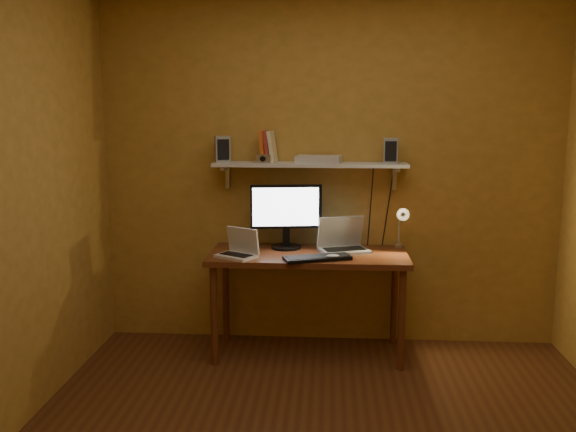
# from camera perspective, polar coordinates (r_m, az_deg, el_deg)

# --- Properties ---
(room) EXTENTS (3.44, 3.24, 2.64)m
(room) POSITION_cam_1_polar(r_m,az_deg,el_deg) (2.96, 3.90, 1.10)
(room) COLOR #5A3217
(room) RESTS_ON ground
(desk) EXTENTS (1.40, 0.60, 0.75)m
(desk) POSITION_cam_1_polar(r_m,az_deg,el_deg) (4.35, 1.92, -4.59)
(desk) COLOR brown
(desk) RESTS_ON ground
(wall_shelf) EXTENTS (1.40, 0.25, 0.21)m
(wall_shelf) POSITION_cam_1_polar(r_m,az_deg,el_deg) (4.42, 2.06, 4.79)
(wall_shelf) COLOR silver
(wall_shelf) RESTS_ON room
(monitor) EXTENTS (0.52, 0.25, 0.47)m
(monitor) POSITION_cam_1_polar(r_m,az_deg,el_deg) (4.43, -0.17, 0.30)
(monitor) COLOR black
(monitor) RESTS_ON desk
(laptop) EXTENTS (0.40, 0.34, 0.25)m
(laptop) POSITION_cam_1_polar(r_m,az_deg,el_deg) (4.40, 5.12, -2.41)
(laptop) COLOR #94989C
(laptop) RESTS_ON desk
(netbook) EXTENTS (0.32, 0.29, 0.20)m
(netbook) POSITION_cam_1_polar(r_m,az_deg,el_deg) (4.23, -4.58, -3.07)
(netbook) COLOR silver
(netbook) RESTS_ON desk
(keyboard) EXTENTS (0.48, 0.29, 0.02)m
(keyboard) POSITION_cam_1_polar(r_m,az_deg,el_deg) (4.14, 2.75, -3.95)
(keyboard) COLOR black
(keyboard) RESTS_ON desk
(mouse) EXTENTS (0.11, 0.08, 0.04)m
(mouse) POSITION_cam_1_polar(r_m,az_deg,el_deg) (4.15, 4.22, -3.83)
(mouse) COLOR silver
(mouse) RESTS_ON desk
(desk_lamp) EXTENTS (0.09, 0.23, 0.38)m
(desk_lamp) POSITION_cam_1_polar(r_m,az_deg,el_deg) (4.44, 10.55, -0.57)
(desk_lamp) COLOR silver
(desk_lamp) RESTS_ON desk
(speaker_left) EXTENTS (0.13, 0.13, 0.19)m
(speaker_left) POSITION_cam_1_polar(r_m,az_deg,el_deg) (4.49, -6.17, 6.24)
(speaker_left) COLOR #94989C
(speaker_left) RESTS_ON wall_shelf
(speaker_right) EXTENTS (0.11, 0.11, 0.18)m
(speaker_right) POSITION_cam_1_polar(r_m,az_deg,el_deg) (4.42, 9.59, 6.04)
(speaker_right) COLOR #94989C
(speaker_right) RESTS_ON wall_shelf
(books) EXTENTS (0.13, 0.16, 0.23)m
(books) POSITION_cam_1_polar(r_m,az_deg,el_deg) (4.45, -1.89, 6.51)
(books) COLOR #CC571B
(books) RESTS_ON wall_shelf
(shelf_camera) EXTENTS (0.11, 0.06, 0.06)m
(shelf_camera) POSITION_cam_1_polar(r_m,az_deg,el_deg) (4.38, -2.30, 5.38)
(shelf_camera) COLOR silver
(shelf_camera) RESTS_ON wall_shelf
(router) EXTENTS (0.34, 0.25, 0.05)m
(router) POSITION_cam_1_polar(r_m,az_deg,el_deg) (4.40, 2.88, 5.32)
(router) COLOR silver
(router) RESTS_ON wall_shelf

